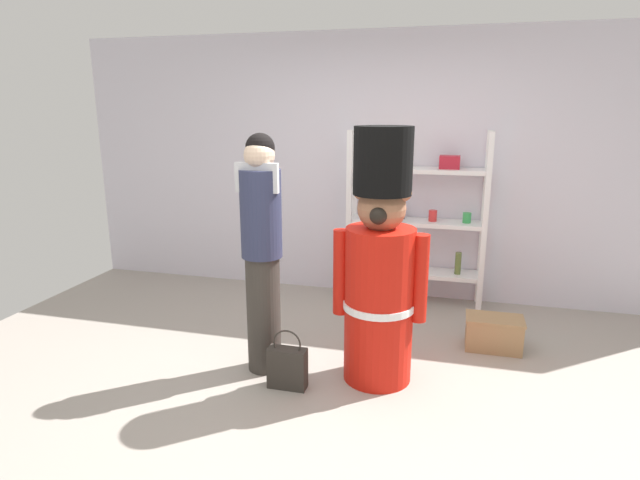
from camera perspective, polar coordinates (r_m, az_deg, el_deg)
ground_plane at (r=3.61m, az=0.95°, el=-17.02°), size 6.40×6.40×0.00m
back_wall at (r=5.28m, az=6.76°, el=7.92°), size 6.40×0.12×2.60m
merchandise_shelf at (r=5.10m, az=10.44°, el=2.52°), size 1.31×0.35×1.68m
teddy_bear_guard at (r=3.57m, az=6.58°, el=-3.37°), size 0.65×0.49×1.77m
person_shopper at (r=3.67m, az=-6.39°, el=-0.89°), size 0.30×0.29×1.72m
shopping_bag at (r=3.68m, az=-3.60°, el=-13.71°), size 0.27×0.11×0.43m
display_crate at (r=4.44m, az=18.51°, el=-9.64°), size 0.45×0.27×0.27m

